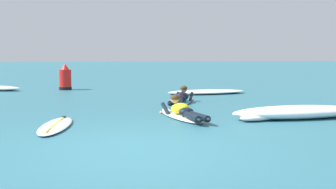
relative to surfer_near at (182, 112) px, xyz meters
name	(u,v)px	position (x,y,z in m)	size (l,w,h in m)	color
ground_plane	(116,92)	(-1.29, 7.13, -0.13)	(120.00, 120.00, 0.00)	#2D6B7A
surfer_near	(182,112)	(0.00, 0.00, 0.00)	(0.97, 2.59, 0.54)	white
surfer_far	(181,99)	(0.48, 2.83, 0.00)	(1.23, 2.54, 0.54)	#2DB2D1
drifting_surfboard	(56,125)	(-2.73, -0.85, -0.10)	(0.73, 2.29, 0.16)	silver
whitewater_front	(297,112)	(2.55, -0.48, 0.01)	(3.13, 1.06, 0.30)	white
whitewater_mid_left	(206,92)	(1.94, 5.69, -0.06)	(3.03, 1.37, 0.15)	white
channel_marker_buoy	(65,79)	(-3.30, 8.30, 0.29)	(0.51, 0.51, 1.06)	red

